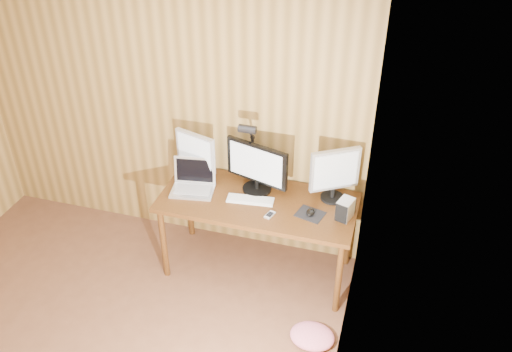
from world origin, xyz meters
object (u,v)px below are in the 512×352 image
at_px(monitor_left, 196,155).
at_px(laptop, 194,182).
at_px(monitor_center, 257,167).
at_px(keyboard, 250,200).
at_px(mouse, 310,212).
at_px(desk_lamp, 250,143).
at_px(speaker, 352,206).
at_px(phone, 270,215).
at_px(hard_drive, 345,209).
at_px(desk, 260,207).
at_px(monitor_right, 335,173).

distance_m(monitor_left, laptop, 0.23).
bearing_deg(monitor_center, laptop, -150.47).
height_order(keyboard, mouse, mouse).
distance_m(keyboard, desk_lamp, 0.46).
xyz_separation_m(speaker, desk_lamp, (-0.89, 0.18, 0.32)).
relative_size(monitor_center, mouse, 5.19).
bearing_deg(speaker, keyboard, -174.55).
bearing_deg(monitor_center, phone, -41.65).
relative_size(hard_drive, phone, 1.53).
xyz_separation_m(monitor_left, phone, (0.74, -0.34, -0.23)).
bearing_deg(desk, desk_lamp, 130.10).
relative_size(monitor_left, phone, 3.85).
relative_size(keyboard, speaker, 3.20).
bearing_deg(laptop, phone, -23.80).
xyz_separation_m(desk, monitor_center, (-0.05, 0.07, 0.35)).
bearing_deg(keyboard, hard_drive, -6.86).
height_order(laptop, desk_lamp, desk_lamp).
height_order(desk, phone, phone).
xyz_separation_m(phone, speaker, (0.61, 0.22, 0.05)).
bearing_deg(monitor_left, monitor_right, 18.46).
relative_size(monitor_right, phone, 4.08).
distance_m(monitor_right, keyboard, 0.71).
bearing_deg(desk_lamp, speaker, 6.83).
bearing_deg(phone, speaker, 36.75).
relative_size(laptop, desk_lamp, 0.62).
xyz_separation_m(desk, hard_drive, (0.71, -0.10, 0.20)).
xyz_separation_m(monitor_right, laptop, (-1.14, -0.17, -0.19)).
bearing_deg(mouse, phone, -132.49).
bearing_deg(phone, monitor_right, 56.49).
relative_size(monitor_left, mouse, 4.13).
relative_size(desk, desk_lamp, 2.58).
xyz_separation_m(desk, monitor_left, (-0.59, 0.10, 0.35)).
xyz_separation_m(monitor_center, keyboard, (-0.01, -0.16, -0.22)).
bearing_deg(phone, laptop, -177.92).
xyz_separation_m(monitor_left, hard_drive, (1.30, -0.20, -0.15)).
relative_size(mouse, desk_lamp, 0.17).
height_order(laptop, keyboard, laptop).
distance_m(monitor_left, desk_lamp, 0.48).
relative_size(desk, phone, 14.23).
height_order(monitor_center, keyboard, monitor_center).
height_order(monitor_left, desk_lamp, desk_lamp).
distance_m(hard_drive, desk_lamp, 0.93).
bearing_deg(monitor_center, monitor_left, -166.98).
distance_m(desk, monitor_center, 0.36).
relative_size(desk, hard_drive, 9.31).
relative_size(desk, monitor_center, 2.95).
distance_m(monitor_left, keyboard, 0.61).
relative_size(monitor_center, laptop, 1.40).
distance_m(monitor_center, monitor_left, 0.54).
height_order(hard_drive, speaker, hard_drive).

